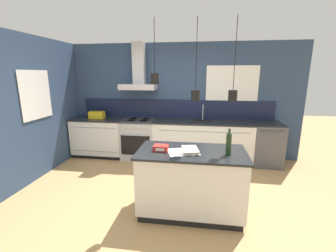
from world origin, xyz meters
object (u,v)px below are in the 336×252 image
(oven_range, at_px, (139,139))
(yellow_toolbox, at_px, (97,115))
(dishwasher, at_px, (266,144))
(book_stack, at_px, (189,151))
(red_supply_box, at_px, (161,148))
(bottle_on_island, at_px, (229,144))

(oven_range, relative_size, yellow_toolbox, 2.68)
(oven_range, relative_size, dishwasher, 1.00)
(book_stack, height_order, yellow_toolbox, yellow_toolbox)
(red_supply_box, relative_size, yellow_toolbox, 0.57)
(oven_range, distance_m, red_supply_box, 2.23)
(yellow_toolbox, bearing_deg, red_supply_box, -47.01)
(book_stack, relative_size, yellow_toolbox, 0.98)
(book_stack, xyz_separation_m, yellow_toolbox, (-2.25, 2.02, 0.05))
(dishwasher, distance_m, bottle_on_island, 2.37)
(bottle_on_island, bearing_deg, yellow_toolbox, 143.42)
(oven_range, distance_m, dishwasher, 2.81)
(dishwasher, relative_size, yellow_toolbox, 2.68)
(dishwasher, xyz_separation_m, yellow_toolbox, (-3.81, 0.00, 0.54))
(bottle_on_island, bearing_deg, red_supply_box, 177.50)
(book_stack, bearing_deg, yellow_toolbox, 138.04)
(dishwasher, relative_size, red_supply_box, 4.68)
(book_stack, distance_m, yellow_toolbox, 3.03)
(dishwasher, xyz_separation_m, book_stack, (-1.55, -2.02, 0.48))
(book_stack, distance_m, red_supply_box, 0.39)
(red_supply_box, bearing_deg, yellow_toolbox, 132.99)
(dishwasher, xyz_separation_m, red_supply_box, (-1.94, -2.00, 0.49))
(dishwasher, relative_size, bottle_on_island, 2.64)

